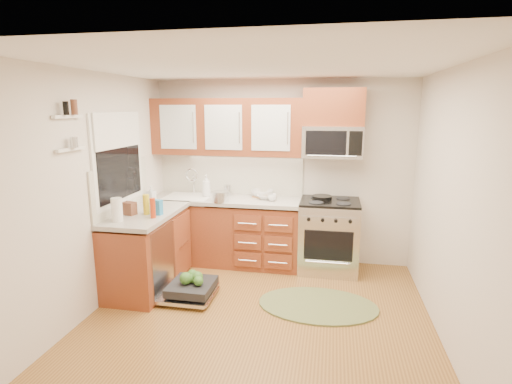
% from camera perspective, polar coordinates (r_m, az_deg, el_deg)
% --- Properties ---
extents(floor, '(3.50, 3.50, 0.00)m').
position_cam_1_polar(floor, '(4.31, 0.29, -17.63)').
color(floor, brown).
rests_on(floor, ground).
extents(ceiling, '(3.50, 3.50, 0.00)m').
position_cam_1_polar(ceiling, '(3.77, 0.33, 17.60)').
color(ceiling, white).
rests_on(ceiling, ground).
extents(wall_back, '(3.50, 0.04, 2.50)m').
position_cam_1_polar(wall_back, '(5.55, 3.65, 2.82)').
color(wall_back, beige).
rests_on(wall_back, ground).
extents(wall_front, '(3.50, 0.04, 2.50)m').
position_cam_1_polar(wall_front, '(2.24, -8.16, -11.37)').
color(wall_front, beige).
rests_on(wall_front, ground).
extents(wall_left, '(0.04, 3.50, 2.50)m').
position_cam_1_polar(wall_left, '(4.51, -22.12, -0.19)').
color(wall_left, beige).
rests_on(wall_left, ground).
extents(wall_right, '(0.04, 3.50, 2.50)m').
position_cam_1_polar(wall_right, '(3.93, 26.25, -2.23)').
color(wall_right, beige).
rests_on(wall_right, ground).
extents(base_cabinet_back, '(2.05, 0.60, 0.85)m').
position_cam_1_polar(base_cabinet_back, '(5.59, -4.29, -5.81)').
color(base_cabinet_back, brown).
rests_on(base_cabinet_back, ground).
extents(base_cabinet_left, '(0.60, 1.25, 0.85)m').
position_cam_1_polar(base_cabinet_left, '(5.02, -15.20, -8.32)').
color(base_cabinet_left, brown).
rests_on(base_cabinet_left, ground).
extents(countertop_back, '(2.07, 0.64, 0.05)m').
position_cam_1_polar(countertop_back, '(5.46, -4.39, -1.09)').
color(countertop_back, '#9E9790').
rests_on(countertop_back, base_cabinet_back).
extents(countertop_left, '(0.64, 1.27, 0.05)m').
position_cam_1_polar(countertop_left, '(4.88, -15.40, -3.08)').
color(countertop_left, '#9E9790').
rests_on(countertop_left, base_cabinet_left).
extents(backsplash_back, '(2.05, 0.02, 0.57)m').
position_cam_1_polar(backsplash_back, '(5.68, -3.66, 2.62)').
color(backsplash_back, silver).
rests_on(backsplash_back, ground).
extents(backsplash_left, '(0.02, 1.25, 0.57)m').
position_cam_1_polar(backsplash_left, '(4.95, -18.67, 0.61)').
color(backsplash_left, silver).
rests_on(backsplash_left, ground).
extents(upper_cabinets, '(2.05, 0.35, 0.75)m').
position_cam_1_polar(upper_cabinets, '(5.45, -4.18, 9.26)').
color(upper_cabinets, brown).
rests_on(upper_cabinets, ground).
extents(cabinet_over_mw, '(0.76, 0.35, 0.47)m').
position_cam_1_polar(cabinet_over_mw, '(5.26, 11.06, 11.81)').
color(cabinet_over_mw, brown).
rests_on(cabinet_over_mw, ground).
extents(range, '(0.76, 0.64, 0.95)m').
position_cam_1_polar(range, '(5.38, 10.34, -6.16)').
color(range, silver).
rests_on(range, ground).
extents(microwave, '(0.76, 0.38, 0.40)m').
position_cam_1_polar(microwave, '(5.25, 10.86, 7.06)').
color(microwave, silver).
rests_on(microwave, ground).
extents(sink, '(0.62, 0.50, 0.26)m').
position_cam_1_polar(sink, '(5.62, -9.60, -1.89)').
color(sink, white).
rests_on(sink, ground).
extents(dishwasher, '(0.70, 0.60, 0.20)m').
position_cam_1_polar(dishwasher, '(4.73, -9.59, -13.61)').
color(dishwasher, silver).
rests_on(dishwasher, ground).
extents(window, '(0.03, 1.05, 1.05)m').
position_cam_1_polar(window, '(4.87, -19.08, 4.47)').
color(window, white).
rests_on(window, ground).
extents(window_blind, '(0.02, 0.96, 0.40)m').
position_cam_1_polar(window_blind, '(4.83, -19.09, 8.35)').
color(window_blind, white).
rests_on(window_blind, ground).
extents(shelf_upper, '(0.04, 0.40, 0.03)m').
position_cam_1_polar(shelf_upper, '(4.12, -25.31, 9.72)').
color(shelf_upper, white).
rests_on(shelf_upper, ground).
extents(shelf_lower, '(0.04, 0.40, 0.03)m').
position_cam_1_polar(shelf_lower, '(4.13, -24.94, 5.58)').
color(shelf_lower, white).
rests_on(shelf_lower, ground).
extents(rug, '(1.33, 0.89, 0.02)m').
position_cam_1_polar(rug, '(4.59, 8.81, -15.68)').
color(rug, olive).
rests_on(rug, ground).
extents(skillet, '(0.30, 0.30, 0.05)m').
position_cam_1_polar(skillet, '(5.31, 9.42, -0.78)').
color(skillet, black).
rests_on(skillet, range).
extents(stock_pot, '(0.23, 0.23, 0.13)m').
position_cam_1_polar(stock_pot, '(5.23, -5.13, -0.64)').
color(stock_pot, silver).
rests_on(stock_pot, countertop_back).
extents(cutting_board, '(0.33, 0.28, 0.02)m').
position_cam_1_polar(cutting_board, '(5.44, 1.17, -0.71)').
color(cutting_board, '#B17C51').
rests_on(cutting_board, countertop_back).
extents(canister, '(0.12, 0.12, 0.15)m').
position_cam_1_polar(canister, '(5.57, -4.12, 0.24)').
color(canister, silver).
rests_on(canister, countertop_back).
extents(paper_towel_roll, '(0.14, 0.14, 0.26)m').
position_cam_1_polar(paper_towel_roll, '(4.56, -19.25, -2.38)').
color(paper_towel_roll, white).
rests_on(paper_towel_roll, countertop_left).
extents(mustard_bottle, '(0.08, 0.08, 0.23)m').
position_cam_1_polar(mustard_bottle, '(4.76, -15.41, -1.72)').
color(mustard_bottle, gold).
rests_on(mustard_bottle, countertop_left).
extents(red_bottle, '(0.08, 0.08, 0.22)m').
position_cam_1_polar(red_bottle, '(4.58, -14.54, -2.24)').
color(red_bottle, '#B4300F').
rests_on(red_bottle, countertop_left).
extents(wooden_box, '(0.17, 0.14, 0.15)m').
position_cam_1_polar(wooden_box, '(4.80, -17.65, -2.24)').
color(wooden_box, brown).
rests_on(wooden_box, countertop_left).
extents(blue_carton, '(0.12, 0.09, 0.17)m').
position_cam_1_polar(blue_carton, '(4.71, -13.89, -2.13)').
color(blue_carton, '#2881BC').
rests_on(blue_carton, countertop_left).
extents(bowl_a, '(0.26, 0.26, 0.06)m').
position_cam_1_polar(bowl_a, '(5.36, 1.54, -0.68)').
color(bowl_a, '#999999').
rests_on(bowl_a, countertop_back).
extents(bowl_b, '(0.40, 0.40, 0.09)m').
position_cam_1_polar(bowl_b, '(5.49, 0.86, -0.21)').
color(bowl_b, '#999999').
rests_on(bowl_b, countertop_back).
extents(cup, '(0.11, 0.11, 0.08)m').
position_cam_1_polar(cup, '(5.24, 2.33, -0.87)').
color(cup, '#999999').
rests_on(cup, countertop_back).
extents(soap_bottle_a, '(0.12, 0.12, 0.30)m').
position_cam_1_polar(soap_bottle_a, '(5.52, -7.10, 0.88)').
color(soap_bottle_a, '#999999').
rests_on(soap_bottle_a, countertop_back).
extents(soap_bottle_b, '(0.11, 0.12, 0.21)m').
position_cam_1_polar(soap_bottle_b, '(5.38, -14.75, -0.23)').
color(soap_bottle_b, '#999999').
rests_on(soap_bottle_b, countertop_left).
extents(soap_bottle_c, '(0.15, 0.15, 0.16)m').
position_cam_1_polar(soap_bottle_c, '(4.86, -17.79, -2.01)').
color(soap_bottle_c, '#999999').
rests_on(soap_bottle_c, countertop_left).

